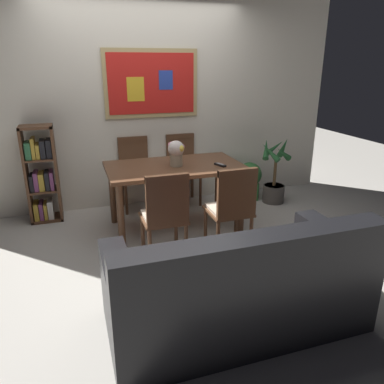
% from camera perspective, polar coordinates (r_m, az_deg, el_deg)
% --- Properties ---
extents(ground_plane, '(12.00, 12.00, 0.00)m').
position_cam_1_polar(ground_plane, '(3.96, -3.03, -7.82)').
color(ground_plane, '#B7B2A8').
extents(wall_back_with_painting, '(5.20, 0.14, 2.60)m').
position_cam_1_polar(wall_back_with_painting, '(4.86, -7.58, 13.26)').
color(wall_back_with_painting, silver).
rests_on(wall_back_with_painting, ground_plane).
extents(dining_table, '(1.48, 0.86, 0.74)m').
position_cam_1_polar(dining_table, '(4.11, -2.66, 2.81)').
color(dining_table, brown).
rests_on(dining_table, ground_plane).
extents(dining_chair_near_left, '(0.40, 0.41, 0.91)m').
position_cam_1_polar(dining_chair_near_left, '(3.35, -4.14, -3.01)').
color(dining_chair_near_left, brown).
rests_on(dining_chair_near_left, ground_plane).
extents(dining_chair_near_right, '(0.40, 0.41, 0.91)m').
position_cam_1_polar(dining_chair_near_right, '(3.52, 6.16, -1.93)').
color(dining_chair_near_right, brown).
rests_on(dining_chair_near_right, ground_plane).
extents(dining_chair_far_right, '(0.40, 0.41, 0.91)m').
position_cam_1_polar(dining_chair_far_right, '(4.95, -1.50, 4.48)').
color(dining_chair_far_right, brown).
rests_on(dining_chair_far_right, ground_plane).
extents(dining_chair_far_left, '(0.40, 0.41, 0.91)m').
position_cam_1_polar(dining_chair_far_left, '(4.82, -8.75, 3.82)').
color(dining_chair_far_left, brown).
rests_on(dining_chair_far_left, ground_plane).
extents(leather_couch, '(1.80, 0.84, 0.84)m').
position_cam_1_polar(leather_couch, '(2.69, 7.21, -14.57)').
color(leather_couch, black).
rests_on(leather_couch, ground_plane).
extents(bookshelf, '(0.36, 0.28, 1.14)m').
position_cam_1_polar(bookshelf, '(4.68, -22.11, 2.28)').
color(bookshelf, brown).
rests_on(bookshelf, ground_plane).
extents(potted_ivy, '(0.33, 0.33, 0.53)m').
position_cam_1_polar(potted_ivy, '(5.22, 8.80, 1.89)').
color(potted_ivy, brown).
rests_on(potted_ivy, ground_plane).
extents(potted_palm, '(0.42, 0.43, 0.90)m').
position_cam_1_polar(potted_palm, '(5.10, 12.48, 1.82)').
color(potted_palm, '#4C4742').
rests_on(potted_palm, ground_plane).
extents(flower_vase, '(0.19, 0.19, 0.28)m').
position_cam_1_polar(flower_vase, '(4.02, -2.44, 6.23)').
color(flower_vase, tan).
rests_on(flower_vase, dining_table).
extents(tv_remote, '(0.09, 0.16, 0.02)m').
position_cam_1_polar(tv_remote, '(4.06, 4.35, 4.20)').
color(tv_remote, black).
rests_on(tv_remote, dining_table).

